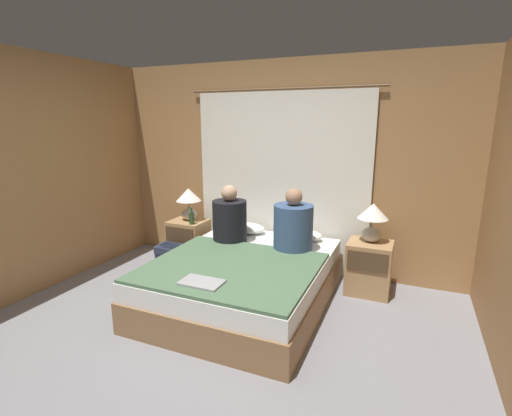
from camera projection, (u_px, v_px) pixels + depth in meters
name	position (u px, v px, depth m)	size (l,w,h in m)	color
ground_plane	(199.00, 350.00, 2.99)	(16.00, 16.00, 0.00)	gray
wall_back	(282.00, 168.00, 4.49)	(4.41, 0.06, 2.50)	#A37547
curtain_panel	(280.00, 182.00, 4.47)	(2.34, 0.02, 2.17)	white
bed	(245.00, 280.00, 3.74)	(1.59, 1.98, 0.47)	olive
nightstand_left	(189.00, 241.00, 4.79)	(0.45, 0.41, 0.56)	#A87F51
nightstand_right	(369.00, 268.00, 3.94)	(0.45, 0.41, 0.56)	#A87F51
lamp_left	(189.00, 200.00, 4.71)	(0.32, 0.32, 0.41)	#B2A899
lamp_right	(373.00, 218.00, 3.85)	(0.32, 0.32, 0.41)	#B2A899
pillow_left	(246.00, 228.00, 4.51)	(0.49, 0.31, 0.12)	white
pillow_right	(301.00, 235.00, 4.25)	(0.49, 0.31, 0.12)	white
blanket_on_bed	(231.00, 267.00, 3.42)	(1.53, 1.34, 0.03)	#4C6B4C
person_left_in_bed	(230.00, 219.00, 4.14)	(0.38, 0.38, 0.65)	black
person_right_in_bed	(293.00, 226.00, 3.86)	(0.41, 0.41, 0.66)	#38517A
beer_bottle_on_left_stand	(192.00, 218.00, 4.56)	(0.07, 0.07, 0.21)	#2D4C28
laptop_on_bed	(202.00, 282.00, 3.04)	(0.35, 0.22, 0.02)	#9EA0A5
backpack_on_floor	(170.00, 257.00, 4.46)	(0.28, 0.25, 0.35)	#333D56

